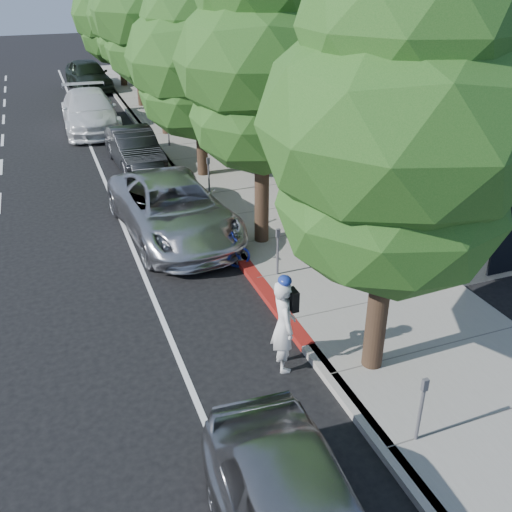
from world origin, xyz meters
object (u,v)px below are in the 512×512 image
dark_suv_far (88,75)px  pedestrian (252,127)px  white_pickup (90,111)px  dark_sedan (134,148)px  bicycle (216,254)px  street_tree_2 (198,59)px  street_tree_3 (158,11)px  silver_suv (173,209)px  street_tree_4 (134,16)px  cyclist (284,325)px  street_tree_1 (262,64)px  street_tree_5 (117,15)px  street_tree_0 (399,130)px

dark_suv_far → pedestrian: size_ratio=2.67×
white_pickup → dark_sedan: bearing=-79.6°
dark_sedan → bicycle: bearing=-90.2°
street_tree_2 → street_tree_3: street_tree_3 is taller
street_tree_2 → dark_sedan: (-2.11, 2.19, -3.52)m
silver_suv → dark_sedan: (0.06, 6.69, -0.11)m
street_tree_4 → cyclist: bearing=-93.9°
street_tree_2 → silver_suv: street_tree_2 is taller
cyclist → pedestrian: 14.06m
street_tree_1 → white_pickup: street_tree_1 is taller
bicycle → pedestrian: size_ratio=0.91×
street_tree_4 → cyclist: size_ratio=3.88×
street_tree_5 → dark_suv_far: street_tree_5 is taller
street_tree_0 → white_pickup: size_ratio=1.29×
street_tree_2 → street_tree_4: (0.00, 12.00, 0.41)m
bicycle → white_pickup: 15.53m
street_tree_2 → street_tree_4: bearing=90.0°
white_pickup → street_tree_2: bearing=-68.4°
street_tree_5 → pedestrian: bearing=-80.2°
street_tree_3 → street_tree_5: size_ratio=1.20×
street_tree_0 → street_tree_4: bearing=90.0°
street_tree_5 → dark_suv_far: bearing=180.0°
street_tree_4 → pedestrian: size_ratio=3.84×
bicycle → silver_suv: silver_suv is taller
street_tree_1 → white_pickup: bearing=102.1°
street_tree_3 → pedestrian: 6.33m
street_tree_0 → cyclist: bearing=155.6°
street_tree_4 → dark_sedan: bearing=-102.2°
street_tree_3 → street_tree_5: (0.00, 12.00, -1.04)m
street_tree_0 → street_tree_3: (-0.00, 18.00, 0.47)m
street_tree_4 → pedestrian: street_tree_4 is taller
street_tree_5 → silver_suv: street_tree_5 is taller
street_tree_5 → silver_suv: (-2.17, -22.50, -3.43)m
street_tree_5 → white_pickup: bearing=-108.0°
street_tree_0 → street_tree_2: size_ratio=1.10×
street_tree_5 → dark_sedan: (-2.11, -15.81, -3.54)m
street_tree_3 → street_tree_4: (-0.00, 6.00, -0.65)m
street_tree_4 → silver_suv: size_ratio=1.27×
silver_suv → white_pickup: bearing=89.7°
street_tree_3 → cyclist: (-1.60, -17.27, -4.33)m
street_tree_0 → street_tree_3: bearing=90.0°
street_tree_4 → white_pickup: bearing=-131.2°
street_tree_4 → bicycle: size_ratio=4.22×
street_tree_0 → white_pickup: street_tree_0 is taller
street_tree_0 → street_tree_1: street_tree_1 is taller
street_tree_0 → pedestrian: size_ratio=3.94×
street_tree_0 → street_tree_1: bearing=90.0°
street_tree_0 → silver_suv: 8.77m
street_tree_4 → dark_sedan: (-2.11, -9.81, -3.93)m
silver_suv → pedestrian: 8.23m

